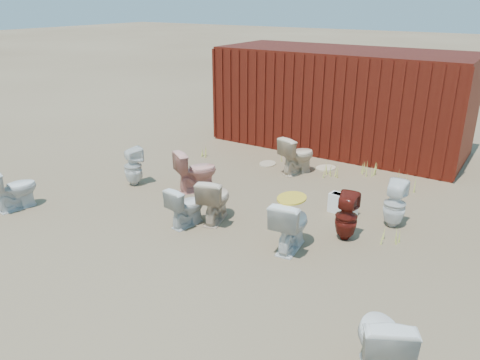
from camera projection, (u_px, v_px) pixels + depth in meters
The scene contains 22 objects.
ground at pixel (221, 221), 7.98m from camera, with size 100.00×100.00×0.00m, color brown.
shipping_container at pixel (341, 99), 11.61m from camera, with size 6.00×2.40×2.40m, color #460D0B.
toilet_front_a at pixel (14, 188), 8.32m from camera, with size 0.43×0.75×0.77m, color white.
toilet_front_pink at pixel (196, 171), 9.10m from camera, with size 0.46×0.80×0.82m, color #E29182.
toilet_front_c at pixel (187, 206), 7.72m from camera, with size 0.38×0.67×0.69m, color silver.
toilet_front_maroon at pixel (346, 217), 7.25m from camera, with size 0.34×0.35×0.77m, color #5E1710.
toilet_front_e at pixel (381, 343), 4.54m from camera, with size 0.48×0.84×0.86m, color silver.
toilet_back_a at pixel (133, 166), 9.38m from camera, with size 0.35×0.36×0.78m, color white.
toilet_back_beige_left at pixel (215, 199), 7.86m from camera, with size 0.44×0.77×0.79m, color beige.
toilet_back_beige_right at pixel (297, 155), 10.01m from camera, with size 0.46×0.80×0.82m, color beige.
toilet_back_yellowlid at pixel (291, 224), 6.96m from camera, with size 0.46×0.80×0.82m, color white.
toilet_back_e at pixel (395, 204), 7.66m from camera, with size 0.36×0.37×0.80m, color white.
yellow_lid at pixel (292, 198), 6.81m from camera, with size 0.41×0.52×0.03m, color gold.
loose_tank at pixel (343, 205), 8.18m from camera, with size 0.50×0.20×0.35m, color white.
loose_lid_near at pixel (326, 168), 10.41m from camera, with size 0.38×0.49×0.02m, color beige.
loose_lid_far at pixel (268, 164), 10.68m from camera, with size 0.36×0.47×0.02m, color #BFAD8A.
weed_clump_a at pixel (201, 151), 11.17m from camera, with size 0.36×0.36×0.26m, color #C3C74F.
weed_clump_b at pixel (331, 171), 9.87m from camera, with size 0.32×0.32×0.26m, color #C3C74F.
weed_clump_c at pixel (405, 184), 9.04m from camera, with size 0.36×0.36×0.36m, color #C3C74F.
weed_clump_d at pixel (288, 156), 10.85m from camera, with size 0.30×0.30×0.26m, color #C3C74F.
weed_clump_e at pixel (369, 169), 9.96m from camera, with size 0.34×0.34×0.31m, color #C3C74F.
weed_clump_f at pixel (390, 237), 7.23m from camera, with size 0.28×0.28×0.21m, color #C3C74F.
Camera 1 is at (4.18, -5.85, 3.56)m, focal length 35.00 mm.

